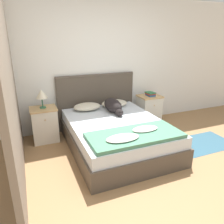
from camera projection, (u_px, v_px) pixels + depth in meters
ground_plane at (149, 182)px, 2.89m from camera, size 16.00×16.00×0.00m
wall_back at (96, 65)px, 4.32m from camera, size 9.00×0.06×2.55m
wall_side_left at (9, 81)px, 2.83m from camera, size 0.06×3.10×2.55m
bed at (116, 135)px, 3.71m from camera, size 1.53×2.00×0.48m
headboard at (97, 100)px, 4.48m from camera, size 1.61×0.06×1.11m
nightstand_left at (45, 124)px, 3.93m from camera, size 0.46×0.41×0.63m
nightstand_right at (149, 110)px, 4.72m from camera, size 0.46×0.41×0.63m
pillow_left at (87, 107)px, 4.17m from camera, size 0.52×0.37×0.13m
pillow_right at (114, 103)px, 4.37m from camera, size 0.52×0.37×0.13m
quilt at (134, 135)px, 3.05m from camera, size 1.33×0.61×0.09m
dog at (113, 106)px, 4.06m from camera, size 0.28×0.74×0.24m
book_stack at (150, 94)px, 4.61m from camera, size 0.17×0.22×0.08m
table_lamp at (41, 94)px, 3.75m from camera, size 0.20×0.20×0.33m
rug at (201, 144)px, 3.90m from camera, size 1.15×0.69×0.00m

